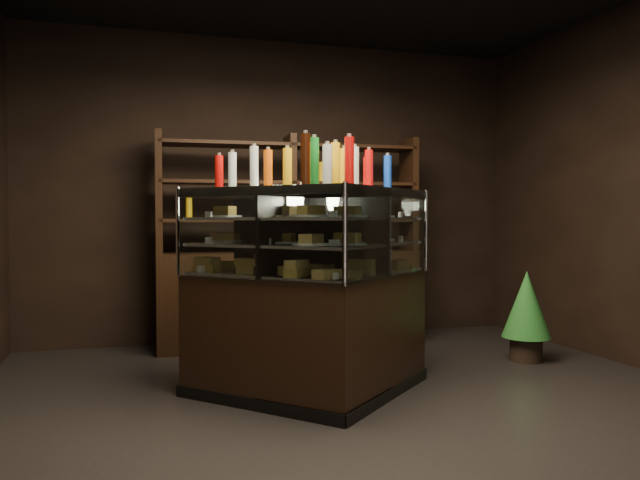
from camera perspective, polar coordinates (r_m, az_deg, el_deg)
The scene contains 7 objects.
ground at distance 4.13m, azimuth 4.43°, elevation -15.18°, with size 5.00×5.00×0.00m, color black.
room_shell at distance 4.01m, azimuth 4.51°, elevation 12.34°, with size 5.02×5.02×3.01m.
display_case at distance 4.30m, azimuth -0.38°, elevation -7.92°, with size 1.86×1.41×1.43m.
food_display at distance 4.23m, azimuth -0.36°, elevation 0.19°, with size 1.46×0.98×0.44m.
bottles_top at distance 4.25m, azimuth -0.39°, elevation 6.65°, with size 1.28×0.84×0.30m.
potted_conifer at distance 5.62m, azimuth 18.36°, elevation -5.47°, with size 0.41×0.41×0.87m.
back_shelving at distance 5.94m, azimuth -2.75°, elevation -3.96°, with size 2.48×0.55×2.00m.
Camera 1 is at (-1.43, -3.68, 1.22)m, focal length 35.00 mm.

